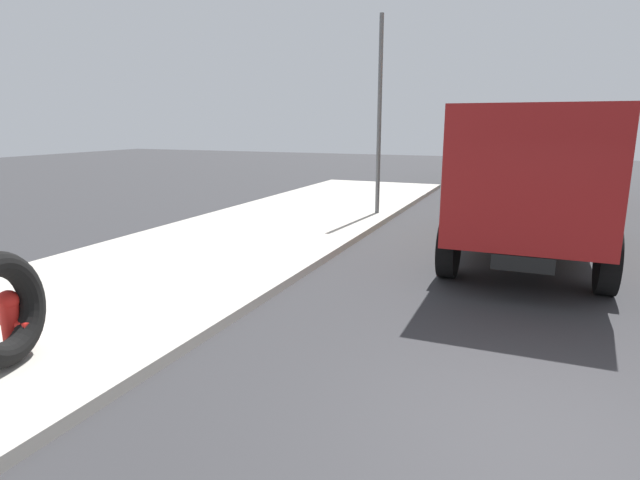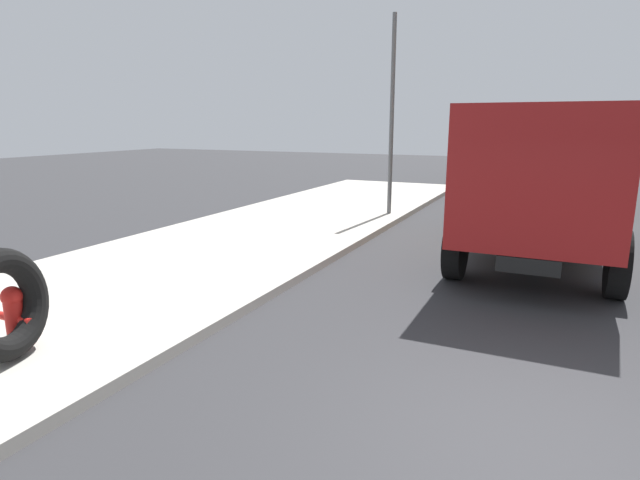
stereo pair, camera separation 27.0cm
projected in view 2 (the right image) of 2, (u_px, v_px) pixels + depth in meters
The scene contains 8 objects.
ground_plane at pixel (537, 461), 4.25m from camera, with size 80.00×80.00×0.00m, color #2D2D30.
sidewalk_curb at pixel (15, 325), 6.92m from camera, with size 36.00×5.00×0.15m, color #ADA89E.
fire_hydrant at pixel (15, 315), 5.98m from camera, with size 0.24×0.54×0.74m.
loose_tire at pixel (3, 305), 5.60m from camera, with size 1.25×1.25×0.28m, color black.
dump_truck_orange at pixel (543, 180), 10.24m from camera, with size 7.00×2.80×3.00m.
dump_truck_red at pixel (560, 156), 17.78m from camera, with size 7.01×2.82×3.00m.
dump_truck_green at pixel (540, 147), 23.84m from camera, with size 7.08×2.98×3.00m.
street_light_pole at pixel (392, 117), 14.41m from camera, with size 0.12×0.12×5.46m, color #595B5E.
Camera 2 is at (-4.15, 0.04, 2.72)m, focal length 28.97 mm.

